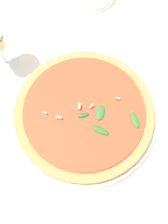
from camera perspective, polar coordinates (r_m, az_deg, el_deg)
ground_plane at (r=0.76m, az=-0.80°, el=1.21°), size 6.00×6.00×0.00m
pizza_arugula_main at (r=0.73m, az=0.01°, el=-0.37°), size 0.35×0.35×0.05m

